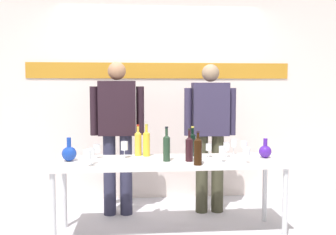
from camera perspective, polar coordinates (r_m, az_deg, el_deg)
ground_plane at (r=4.02m, az=0.20°, el=-16.75°), size 10.00×10.00×0.00m
back_wall at (r=5.07m, az=-1.18°, el=5.02°), size 4.82×0.11×3.00m
display_table at (r=3.83m, az=0.20°, el=-7.14°), size 2.25×0.66×0.75m
decanter_blue_left at (r=3.87m, az=-14.34°, el=-5.10°), size 0.14×0.14×0.23m
decanter_blue_right at (r=4.04m, az=14.11°, el=-4.80°), size 0.13×0.13×0.20m
presenter_left at (r=4.40m, az=-7.46°, el=-1.52°), size 0.61×0.22×1.74m
presenter_right at (r=4.49m, az=6.20°, el=-1.57°), size 0.60×0.22×1.72m
wine_bottle_0 at (r=3.56m, az=4.42°, el=-4.84°), size 0.08×0.08×0.31m
wine_bottle_1 at (r=4.00m, az=-3.19°, el=-3.68°), size 0.07×0.07×0.33m
wine_bottle_2 at (r=4.04m, az=-4.43°, el=-3.69°), size 0.07×0.07×0.32m
wine_bottle_3 at (r=3.73m, az=3.14°, el=-4.50°), size 0.07×0.07×0.32m
wine_bottle_4 at (r=3.73m, az=-0.21°, el=-4.35°), size 0.07×0.07×0.34m
wine_bottle_5 at (r=4.02m, az=3.63°, el=-3.81°), size 0.06×0.06×0.31m
wine_glass_left_0 at (r=3.66m, az=-11.27°, el=-5.10°), size 0.07×0.07×0.15m
wine_glass_left_1 at (r=3.55m, az=-11.78°, el=-5.33°), size 0.07×0.07×0.16m
wine_glass_left_2 at (r=3.94m, az=-10.41°, el=-4.50°), size 0.07×0.07×0.14m
wine_glass_left_3 at (r=3.92m, az=-6.44°, el=-4.19°), size 0.07×0.07×0.17m
wine_glass_right_0 at (r=4.14m, az=11.17°, el=-3.96°), size 0.06×0.06×0.15m
wine_glass_right_1 at (r=3.99m, az=8.60°, el=-4.28°), size 0.06×0.06×0.15m
wine_glass_right_2 at (r=3.95m, az=6.00°, el=-4.43°), size 0.06×0.06×0.14m
wine_glass_right_3 at (r=3.73m, az=7.94°, el=-4.90°), size 0.06×0.06×0.15m
wine_glass_right_4 at (r=4.17m, az=9.65°, el=-3.77°), size 0.06×0.06×0.16m
wine_glass_right_5 at (r=3.70m, az=11.44°, el=-5.01°), size 0.07×0.07×0.15m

